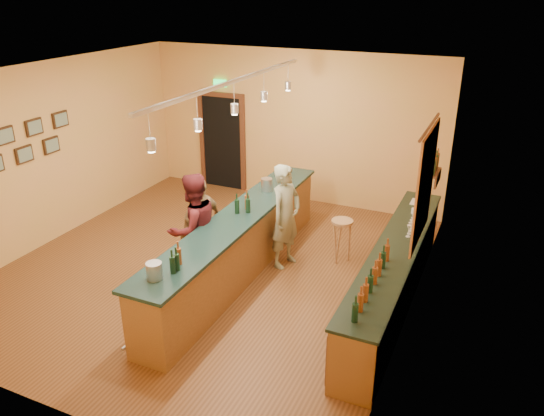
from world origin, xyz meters
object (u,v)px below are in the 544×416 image
at_px(tasting_bar, 238,241).
at_px(customer_b, 201,226).
at_px(back_counter, 394,275).
at_px(customer_a, 194,229).
at_px(bar_stool, 342,228).
at_px(bartender, 286,216).

height_order(tasting_bar, customer_b, customer_b).
distance_m(back_counter, tasting_bar, 2.48).
bearing_deg(back_counter, customer_a, -168.68).
relative_size(back_counter, tasting_bar, 0.89).
bearing_deg(customer_b, back_counter, 100.70).
distance_m(customer_b, bar_stool, 2.36).
xyz_separation_m(bartender, customer_b, (-1.10, -0.85, -0.03)).
relative_size(customer_b, bar_stool, 2.26).
xyz_separation_m(tasting_bar, bar_stool, (1.37, 1.15, 0.01)).
distance_m(tasting_bar, bar_stool, 1.79).
bearing_deg(customer_a, customer_b, -155.80).
height_order(customer_a, customer_b, customer_a).
xyz_separation_m(bartender, bar_stool, (0.82, 0.51, -0.27)).
xyz_separation_m(customer_a, bar_stool, (1.92, 1.58, -0.29)).
height_order(tasting_bar, customer_a, customer_a).
bearing_deg(bar_stool, customer_a, -140.60).
relative_size(bartender, customer_a, 0.98).
xyz_separation_m(tasting_bar, bartender, (0.55, 0.65, 0.28)).
bearing_deg(tasting_bar, bar_stool, 40.10).
bearing_deg(customer_a, tasting_bar, 151.81).
height_order(back_counter, tasting_bar, tasting_bar).
height_order(back_counter, bartender, bartender).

